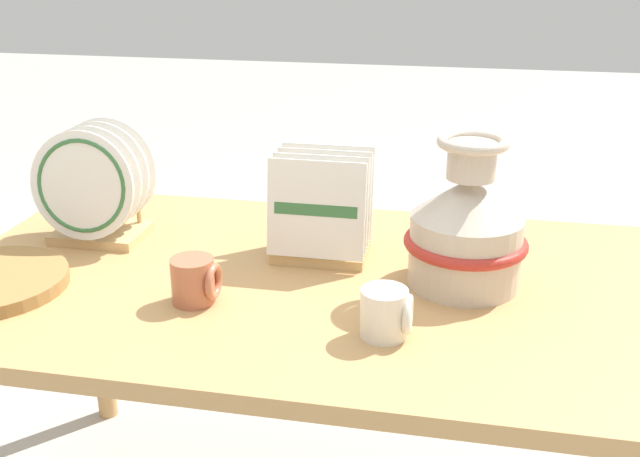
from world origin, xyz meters
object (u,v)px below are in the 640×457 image
Objects in this scene: dish_rack_square_plates at (322,218)px; ceramic_vase at (467,228)px; mug_terracotta_glaze at (195,281)px; mug_cream_glaze at (387,313)px; dish_rack_round_plates at (95,192)px.

ceramic_vase is at bearing -15.27° from dish_rack_square_plates.
mug_terracotta_glaze and mug_cream_glaze have the same top height.
dish_rack_round_plates is at bearing -178.93° from dish_rack_square_plates.
dish_rack_round_plates is at bearing 155.74° from mug_cream_glaze.
ceramic_vase is 0.28m from mug_cream_glaze.
mug_cream_glaze is (0.37, -0.06, 0.00)m from mug_terracotta_glaze.
ceramic_vase is at bearing 62.15° from mug_cream_glaze.
ceramic_vase is 1.14× the size of dish_rack_round_plates.
ceramic_vase is 0.54m from mug_terracotta_glaze.
ceramic_vase reaches higher than mug_cream_glaze.
ceramic_vase is 0.83m from dish_rack_round_plates.
dish_rack_round_plates is 0.77m from mug_cream_glaze.
ceramic_vase is 3.35× the size of mug_cream_glaze.
dish_rack_round_plates is at bearing 142.06° from mug_terracotta_glaze.
ceramic_vase is 1.32× the size of dish_rack_square_plates.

